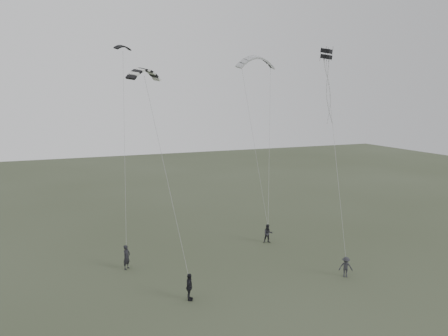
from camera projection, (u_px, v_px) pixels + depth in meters
name	position (u px, v px, depth m)	size (l,w,h in m)	color
ground	(237.00, 283.00, 30.26)	(140.00, 140.00, 0.00)	#39412A
flyer_left	(127.00, 257.00, 32.57)	(0.67, 0.44, 1.84)	black
flyer_right	(268.00, 234.00, 38.45)	(0.81, 0.63, 1.67)	#242529
flyer_center	(189.00, 287.00, 27.54)	(1.03, 0.43, 1.76)	black
flyer_far	(346.00, 267.00, 31.14)	(0.96, 0.55, 1.49)	#2A2A2F
kite_dark_small	(123.00, 46.00, 36.92)	(1.59, 0.48, 0.52)	black
kite_pale_large	(256.00, 57.00, 41.84)	(3.93, 0.88, 1.62)	#AAACAE
kite_striped	(144.00, 69.00, 30.39)	(2.90, 0.73, 1.15)	black
kite_box	(326.00, 54.00, 33.80)	(0.72, 0.72, 0.75)	black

